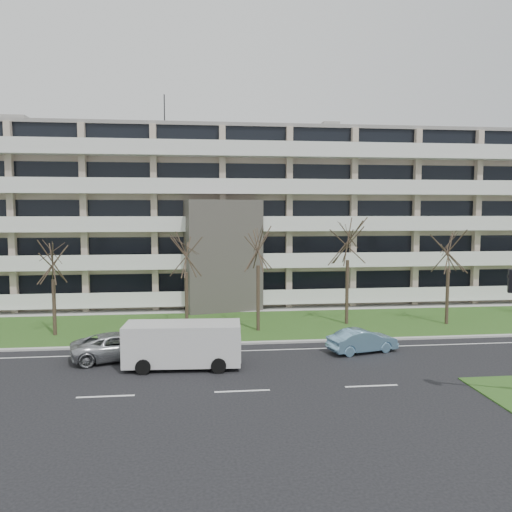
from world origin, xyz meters
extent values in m
plane|color=black|center=(0.00, 0.00, 0.00)|extent=(160.00, 160.00, 0.00)
cube|color=#324D19|center=(0.00, 13.00, 0.03)|extent=(90.00, 10.00, 0.06)
cube|color=#B2B2AD|center=(0.00, 8.00, 0.06)|extent=(90.00, 0.35, 0.12)
cube|color=#B2B2AD|center=(0.00, 18.50, 0.04)|extent=(90.00, 2.00, 0.08)
cube|color=white|center=(0.00, 6.50, 0.01)|extent=(90.00, 0.12, 0.01)
cube|color=tan|center=(0.00, 25.50, 7.50)|extent=(60.00, 12.00, 15.00)
cube|color=gray|center=(0.00, 25.50, 15.15)|extent=(60.50, 12.50, 0.30)
cube|color=#4C4742|center=(0.00, 18.50, 4.50)|extent=(6.39, 3.69, 9.00)
cube|color=black|center=(0.00, 18.30, 2.00)|extent=(4.92, 1.19, 3.50)
cube|color=gray|center=(-18.00, 25.50, 15.90)|extent=(2.00, 2.00, 1.20)
cylinder|color=black|center=(-5.00, 25.50, 17.00)|extent=(0.10, 0.10, 3.50)
cube|color=black|center=(0.00, 19.48, 2.10)|extent=(58.00, 0.10, 1.80)
cube|color=white|center=(0.00, 18.80, 0.60)|extent=(58.00, 1.40, 0.22)
cube|color=white|center=(0.00, 18.15, 1.20)|extent=(58.00, 0.08, 1.00)
cube|color=black|center=(0.00, 19.48, 5.10)|extent=(58.00, 0.10, 1.80)
cube|color=white|center=(0.00, 18.80, 3.60)|extent=(58.00, 1.40, 0.22)
cube|color=white|center=(0.00, 18.15, 4.20)|extent=(58.00, 0.08, 1.00)
cube|color=black|center=(0.00, 19.48, 8.10)|extent=(58.00, 0.10, 1.80)
cube|color=white|center=(0.00, 18.80, 6.60)|extent=(58.00, 1.40, 0.22)
cube|color=white|center=(0.00, 18.15, 7.20)|extent=(58.00, 0.08, 1.00)
cube|color=black|center=(0.00, 19.48, 11.10)|extent=(58.00, 0.10, 1.80)
cube|color=white|center=(0.00, 18.80, 9.60)|extent=(58.00, 1.40, 0.22)
cube|color=white|center=(0.00, 18.15, 10.20)|extent=(58.00, 0.08, 1.00)
cube|color=black|center=(0.00, 19.48, 14.10)|extent=(58.00, 0.10, 1.80)
cube|color=white|center=(0.00, 18.80, 12.60)|extent=(58.00, 1.40, 0.22)
cube|color=white|center=(0.00, 18.15, 13.20)|extent=(58.00, 0.08, 1.00)
imported|color=#A7AAAE|center=(-6.24, 5.68, 0.72)|extent=(5.62, 3.66, 1.44)
imported|color=#7BB1D6|center=(7.39, 5.52, 0.67)|extent=(4.26, 2.35, 1.33)
cube|color=silver|center=(-2.77, 3.84, 1.26)|extent=(6.05, 2.53, 2.09)
cube|color=black|center=(-2.77, 3.84, 1.87)|extent=(5.60, 2.34, 0.77)
cube|color=silver|center=(0.02, 3.68, 1.10)|extent=(0.50, 2.11, 1.32)
cylinder|color=black|center=(-4.70, 2.85, 0.38)|extent=(0.78, 0.32, 0.77)
cylinder|color=black|center=(-4.58, 5.04, 0.38)|extent=(0.78, 0.32, 0.77)
cylinder|color=black|center=(-0.97, 2.64, 0.38)|extent=(0.78, 0.32, 0.77)
cylinder|color=black|center=(-0.85, 4.83, 0.38)|extent=(0.78, 0.32, 0.77)
cube|color=black|center=(10.67, -3.09, 5.26)|extent=(0.40, 0.40, 0.94)
sphere|color=orange|center=(10.67, -3.09, 5.26)|extent=(0.19, 0.19, 0.19)
sphere|color=green|center=(10.67, -3.09, 4.96)|extent=(0.19, 0.19, 0.19)
cylinder|color=#382B21|center=(-11.29, 11.38, 1.85)|extent=(0.24, 0.24, 3.69)
cylinder|color=#382B21|center=(-2.79, 12.00, 1.98)|extent=(0.24, 0.24, 3.97)
cylinder|color=#382B21|center=(2.00, 11.20, 2.23)|extent=(0.24, 0.24, 4.47)
cylinder|color=#382B21|center=(8.55, 12.54, 2.32)|extent=(0.24, 0.24, 4.63)
cylinder|color=#382B21|center=(15.64, 11.68, 2.02)|extent=(0.24, 0.24, 4.05)
camera|label=1|loc=(-1.78, -21.73, 8.03)|focal=35.00mm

